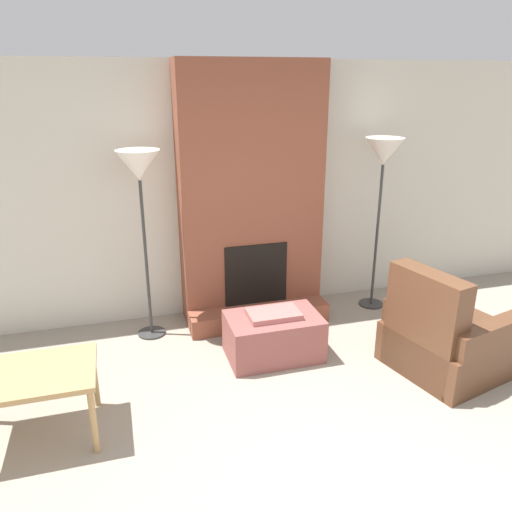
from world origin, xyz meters
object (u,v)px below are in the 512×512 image
Objects in this scene: armchair at (446,340)px; side_table at (33,380)px; floor_lamp_right at (383,159)px; floor_lamp_left at (139,174)px; ottoman at (273,336)px.

armchair reaches higher than side_table.
armchair is 1.92m from floor_lamp_right.
floor_lamp_right reaches higher than floor_lamp_left.
floor_lamp_left is 2.45m from floor_lamp_right.
ottoman is 2.14m from floor_lamp_right.
floor_lamp_right is (0.03, 1.35, 1.36)m from armchair.
floor_lamp_right reaches higher than ottoman.
side_table is at bearing 75.47° from armchair.
side_table is 0.45× the size of floor_lamp_right.
armchair is at bearing -0.41° from side_table.
armchair is 0.64× the size of floor_lamp_left.
ottoman is 0.72× the size of armchair.
side_table is 1.96m from floor_lamp_left.
floor_lamp_right is (1.41, 0.74, 1.43)m from ottoman.
side_table is (-1.93, -0.59, 0.26)m from ottoman.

